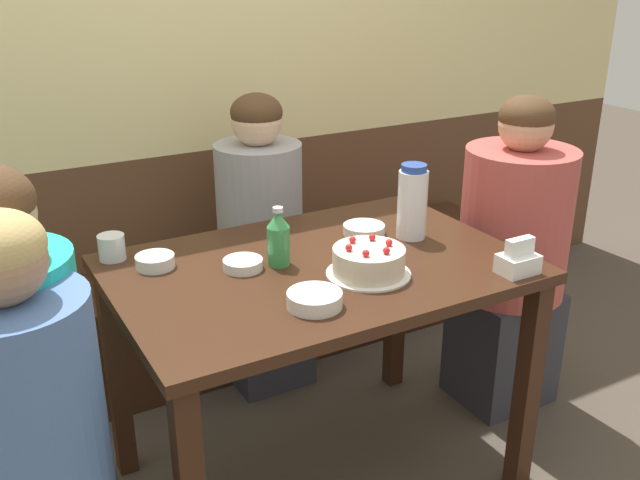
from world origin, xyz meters
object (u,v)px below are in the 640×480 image
birthday_cake (369,262)px  bowl_sauce_shallow (364,230)px  person_teal_shirt (24,418)px  person_dark_striped (261,251)px  soju_bottle (278,238)px  bowl_soup_white (243,264)px  bowl_rice_small (155,261)px  person_pale_blue_shirt (37,469)px  bowl_side_dish (315,300)px  person_grey_tee (512,257)px  napkin_holder (518,260)px  bench_seat (221,316)px  glass_water_tall (112,247)px  water_pitcher (412,202)px

birthday_cake → bowl_sauce_shallow: (0.16, 0.27, -0.02)m
bowl_sauce_shallow → person_teal_shirt: person_teal_shirt is taller
person_dark_striped → person_teal_shirt: bearing=-52.4°
birthday_cake → bowl_sauce_shallow: 0.31m
soju_bottle → birthday_cake: bearing=-45.1°
bowl_sauce_shallow → bowl_soup_white: bearing=-172.2°
bowl_rice_small → person_pale_blue_shirt: bearing=-133.8°
bowl_side_dish → bowl_sauce_shallow: bowl_side_dish is taller
bowl_sauce_shallow → person_dark_striped: 0.59m
bowl_rice_small → person_grey_tee: bearing=-5.9°
birthday_cake → person_teal_shirt: person_teal_shirt is taller
napkin_holder → bowl_rice_small: (-0.88, 0.54, -0.02)m
bench_seat → bowl_soup_white: 0.97m
bench_seat → person_teal_shirt: 1.30m
bowl_sauce_shallow → person_teal_shirt: size_ratio=0.11×
bowl_soup_white → person_dark_striped: size_ratio=0.10×
bowl_side_dish → person_grey_tee: 1.06m
bowl_rice_small → bowl_side_dish: bearing=-57.4°
bowl_rice_small → napkin_holder: bearing=-31.4°
birthday_cake → person_grey_tee: person_grey_tee is taller
bowl_sauce_shallow → glass_water_tall: size_ratio=1.70×
bowl_side_dish → person_pale_blue_shirt: person_pale_blue_shirt is taller
person_grey_tee → birthday_cake: bearing=15.5°
bowl_rice_small → person_dark_striped: bearing=40.2°
person_dark_striped → birthday_cake: bearing=-2.2°
bowl_soup_white → bowl_rice_small: size_ratio=1.02×
person_pale_blue_shirt → birthday_cake: bearing=6.4°
bowl_soup_white → person_dark_striped: 0.71m
bowl_soup_white → bowl_side_dish: 0.31m
napkin_holder → bowl_rice_small: napkin_holder is taller
bowl_soup_white → person_grey_tee: bearing=0.2°
napkin_holder → bowl_soup_white: bearing=148.8°
water_pitcher → person_dark_striped: (-0.25, 0.62, -0.34)m
bowl_side_dish → glass_water_tall: 0.67m
birthday_cake → bowl_rice_small: 0.61m
bench_seat → birthday_cake: birthday_cake is taller
bowl_rice_small → person_pale_blue_shirt: 0.66m
water_pitcher → napkin_holder: water_pitcher is taller
water_pitcher → person_pale_blue_shirt: (-1.21, -0.28, -0.34)m
soju_bottle → person_pale_blue_shirt: person_pale_blue_shirt is taller
birthday_cake → bowl_soup_white: birthday_cake is taller
bowl_rice_small → person_teal_shirt: bearing=-146.0°
person_pale_blue_shirt → bench_seat: bearing=51.5°
napkin_holder → person_dark_striped: size_ratio=0.10×
soju_bottle → person_pale_blue_shirt: size_ratio=0.15×
birthday_cake → bowl_rice_small: bearing=146.0°
napkin_holder → bowl_rice_small: 1.03m
person_dark_striped → bowl_rice_small: bearing=-49.8°
person_grey_tee → bowl_soup_white: bearing=0.2°
napkin_holder → person_pale_blue_shirt: (-1.31, 0.09, -0.26)m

